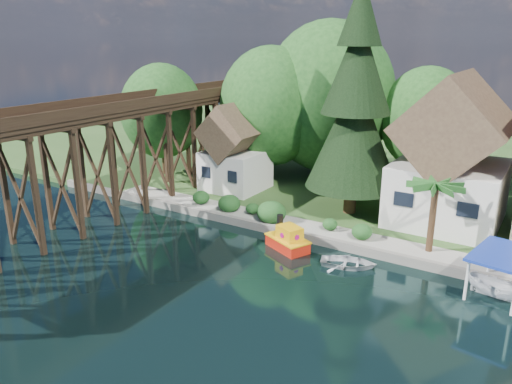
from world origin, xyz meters
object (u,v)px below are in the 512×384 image
tugboat (288,240)px  boat_white_a (348,261)px  house_left (451,161)px  shed (235,153)px  trestle_bridge (115,149)px  boat_canopy (501,279)px  palm_tree (436,188)px  conifer (356,105)px

tugboat → boat_white_a: 4.51m
house_left → shed: size_ratio=1.40×
trestle_bridge → tugboat: (14.99, 0.98, -4.68)m
trestle_bridge → boat_white_a: bearing=1.9°
boat_canopy → palm_tree: bearing=145.0°
trestle_bridge → conifer: (16.19, 8.88, 3.56)m
shed → palm_tree: bearing=-14.6°
trestle_bridge → boat_white_a: 20.12m
palm_tree → boat_canopy: bearing=-35.0°
palm_tree → tugboat: palm_tree is taller
conifer → shed: bearing=177.7°
shed → boat_white_a: size_ratio=2.26×
trestle_bridge → boat_white_a: (19.48, 0.66, -4.99)m
palm_tree → house_left: bearing=93.8°
boat_canopy → shed: bearing=160.8°
tugboat → boat_canopy: boat_canopy is taller
trestle_bridge → conifer: conifer is taller
trestle_bridge → tugboat: bearing=3.7°
boat_white_a → palm_tree: bearing=-63.7°
trestle_bridge → conifer: bearing=28.7°
palm_tree → boat_canopy: (4.57, -3.20, -3.63)m
tugboat → conifer: bearing=81.3°
house_left → conifer: 8.02m
conifer → boat_canopy: bearing=-32.7°
house_left → shed: house_left is taller
house_left → palm_tree: 6.34m
boat_white_a → conifer: bearing=3.7°
shed → tugboat: size_ratio=2.23×
trestle_bridge → boat_canopy: (27.99, 1.32, -4.18)m
tugboat → boat_canopy: (13.00, 0.34, 0.49)m
house_left → boat_white_a: (-3.52, -10.17, -4.78)m
conifer → boat_white_a: conifer is taller
house_left → conifer: bearing=-164.0°
boat_white_a → shed: bearing=41.0°
house_left → palm_tree: size_ratio=2.24×
trestle_bridge → shed: size_ratio=5.63×
palm_tree → tugboat: (-8.43, -3.54, -4.13)m
boat_canopy → trestle_bridge: bearing=-177.3°
trestle_bridge → palm_tree: 23.85m
conifer → tugboat: bearing=-98.7°
shed → boat_canopy: size_ratio=1.68×
conifer → boat_canopy: conifer is taller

